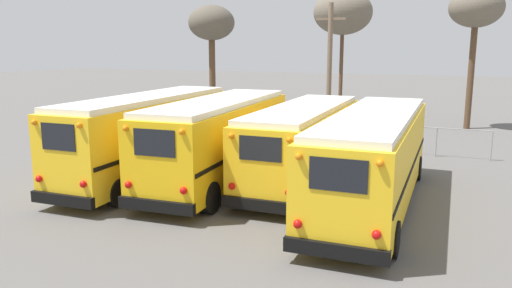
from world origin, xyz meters
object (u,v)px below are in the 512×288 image
school_bus_1 (219,138)px  school_bus_3 (373,156)px  bare_tree_0 (476,10)px  utility_pole (329,67)px  school_bus_2 (303,142)px  bare_tree_1 (212,25)px  bare_tree_2 (343,13)px  school_bus_0 (148,134)px

school_bus_1 → school_bus_3: school_bus_1 is taller
bare_tree_0 → utility_pole: bearing=-148.5°
school_bus_3 → utility_pole: bearing=110.0°
school_bus_1 → utility_pole: (1.00, 12.90, 2.24)m
school_bus_2 → school_bus_3: school_bus_3 is taller
school_bus_3 → bare_tree_1: bearing=132.1°
school_bus_2 → school_bus_1: bearing=-156.2°
bare_tree_2 → utility_pole: bearing=-83.4°
school_bus_1 → bare_tree_1: bare_tree_1 is taller
school_bus_3 → utility_pole: size_ratio=1.39×
bare_tree_2 → school_bus_1: bearing=-90.7°
school_bus_0 → school_bus_2: (5.92, 1.66, -0.17)m
bare_tree_0 → bare_tree_1: 16.99m
school_bus_2 → school_bus_3: bearing=-32.8°
school_bus_1 → bare_tree_2: bare_tree_2 is taller
utility_pole → bare_tree_2: bare_tree_2 is taller
bare_tree_1 → bare_tree_2: (7.96, 4.94, 0.91)m
bare_tree_2 → school_bus_0: bearing=-99.2°
school_bus_0 → school_bus_1: (2.96, 0.36, -0.03)m
school_bus_2 → school_bus_3: size_ratio=0.89×
school_bus_0 → bare_tree_0: bearing=56.7°
school_bus_1 → school_bus_3: bearing=-5.8°
school_bus_1 → school_bus_0: bearing=-173.1°
school_bus_3 → school_bus_1: bearing=174.2°
school_bus_3 → bare_tree_2: (-5.67, 20.02, 5.85)m
school_bus_3 → bare_tree_2: 21.62m
school_bus_3 → bare_tree_2: size_ratio=1.18×
school_bus_2 → school_bus_3: 3.52m
school_bus_0 → bare_tree_2: bare_tree_2 is taller
school_bus_2 → school_bus_0: bearing=-164.3°
school_bus_0 → bare_tree_2: 20.84m
utility_pole → school_bus_2: bearing=-80.4°
school_bus_1 → bare_tree_1: bearing=118.0°
school_bus_1 → bare_tree_0: bare_tree_0 is taller
utility_pole → bare_tree_0: 9.91m
school_bus_1 → school_bus_3: (5.92, -0.60, -0.08)m
bare_tree_0 → school_bus_2: bearing=-110.0°
school_bus_3 → utility_pole: (-4.92, 13.50, 2.32)m
school_bus_3 → bare_tree_0: (3.02, 18.37, 5.73)m
school_bus_1 → school_bus_3: size_ratio=0.90×
bare_tree_0 → bare_tree_1: bare_tree_0 is taller
school_bus_3 → bare_tree_1: (-13.63, 15.08, 4.94)m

